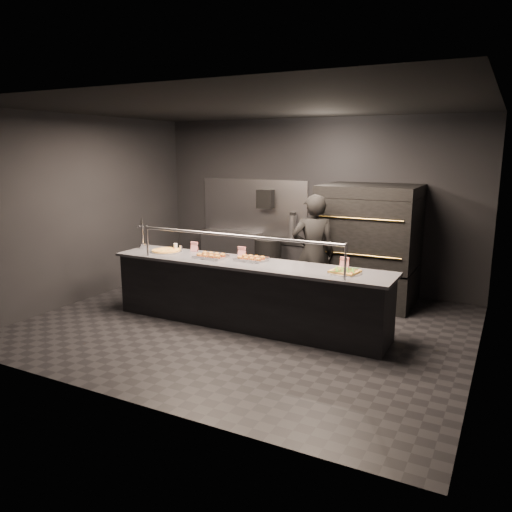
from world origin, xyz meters
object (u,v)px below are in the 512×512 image
object	(u,v)px
slider_tray_a	(211,256)
towel_dispenser	(266,199)
round_pizza	(166,251)
trash_bin	(268,261)
service_counter	(247,294)
square_pizza	(345,272)
pizza_oven	(369,244)
worker	(313,253)
beer_tap	(143,239)
fire_extinguisher	(293,227)
prep_shelf	(232,254)
slider_tray_b	(251,259)

from	to	relation	value
slider_tray_a	towel_dispenser	bearing A→B (deg)	97.19
round_pizza	trash_bin	world-z (taller)	round_pizza
service_counter	square_pizza	xyz separation A→B (m)	(1.40, 0.02, 0.47)
square_pizza	pizza_oven	bearing A→B (deg)	96.07
slider_tray_a	square_pizza	size ratio (longest dim) A/B	1.18
square_pizza	worker	bearing A→B (deg)	128.35
beer_tap	square_pizza	size ratio (longest dim) A/B	1.20
fire_extinguisher	beer_tap	distance (m)	2.78
round_pizza	square_pizza	distance (m)	2.85
service_counter	beer_tap	distance (m)	2.04
fire_extinguisher	worker	xyz separation A→B (m)	(0.92, -1.33, -0.16)
beer_tap	service_counter	bearing A→B (deg)	-3.73
trash_bin	prep_shelf	bearing A→B (deg)	172.22
worker	trash_bin	bearing A→B (deg)	-68.44
square_pizza	round_pizza	bearing A→B (deg)	179.03
service_counter	worker	world-z (taller)	worker
fire_extinguisher	beer_tap	world-z (taller)	beer_tap
service_counter	prep_shelf	bearing A→B (deg)	124.59
service_counter	fire_extinguisher	size ratio (longest dim) A/B	8.12
slider_tray_b	towel_dispenser	bearing A→B (deg)	111.66
square_pizza	trash_bin	xyz separation A→B (m)	(-2.15, 2.19, -0.52)
worker	prep_shelf	bearing A→B (deg)	-57.75
service_counter	round_pizza	bearing A→B (deg)	177.34
slider_tray_a	square_pizza	world-z (taller)	slider_tray_a
beer_tap	square_pizza	distance (m)	3.35
slider_tray_a	beer_tap	bearing A→B (deg)	175.16
beer_tap	slider_tray_b	bearing A→B (deg)	-0.06
trash_bin	worker	bearing A→B (deg)	-40.64
round_pizza	worker	distance (m)	2.25
prep_shelf	worker	world-z (taller)	worker
pizza_oven	beer_tap	bearing A→B (deg)	-150.62
slider_tray_b	worker	size ratio (longest dim) A/B	0.27
beer_tap	round_pizza	xyz separation A→B (m)	(0.50, -0.06, -0.13)
service_counter	slider_tray_b	distance (m)	0.50
pizza_oven	worker	world-z (taller)	pizza_oven
pizza_oven	slider_tray_a	distance (m)	2.61
service_counter	square_pizza	size ratio (longest dim) A/B	9.62
prep_shelf	round_pizza	distance (m)	2.31
round_pizza	pizza_oven	bearing A→B (deg)	34.67
slider_tray_b	round_pizza	bearing A→B (deg)	-177.73
service_counter	square_pizza	world-z (taller)	service_counter
prep_shelf	slider_tray_a	size ratio (longest dim) A/B	2.38
beer_tap	prep_shelf	bearing A→B (deg)	80.93
service_counter	prep_shelf	distance (m)	2.82
towel_dispenser	round_pizza	xyz separation A→B (m)	(-0.55, -2.32, -0.61)
towel_dispenser	round_pizza	bearing A→B (deg)	-103.32
fire_extinguisher	trash_bin	size ratio (longest dim) A/B	0.61
slider_tray_b	trash_bin	world-z (taller)	slider_tray_b
square_pizza	prep_shelf	bearing A→B (deg)	142.51
square_pizza	worker	world-z (taller)	worker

